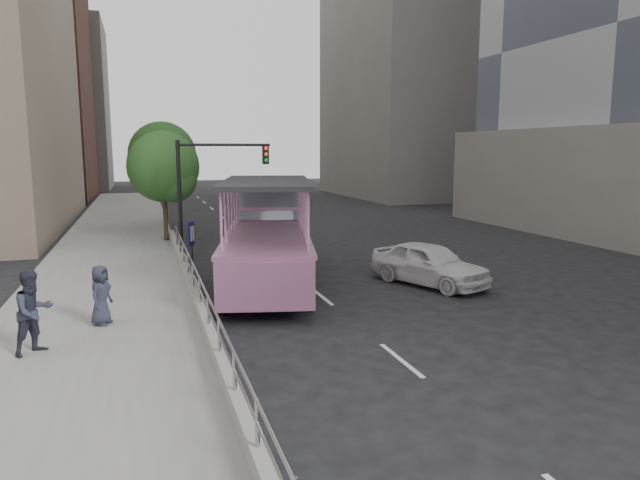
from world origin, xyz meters
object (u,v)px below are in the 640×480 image
traffic_signal (206,179)px  street_tree_far (164,158)px  pedestrian_far (101,295)px  car (429,264)px  pedestrian_mid (33,312)px  parking_sign (192,248)px  duck_boat (268,242)px  street_tree_near (166,169)px

traffic_signal → street_tree_far: street_tree_far is taller
pedestrian_far → car: bearing=-51.3°
pedestrian_mid → traffic_signal: size_ratio=0.36×
parking_sign → duck_boat: bearing=26.3°
pedestrian_mid → pedestrian_far: (1.27, 1.80, -0.16)m
pedestrian_far → traffic_signal: (3.92, 10.56, 2.42)m
car → street_tree_far: 19.64m
parking_sign → traffic_signal: size_ratio=0.47×
duck_boat → parking_sign: duck_boat is taller
car → traffic_signal: bearing=108.0°
duck_boat → traffic_signal: traffic_signal is taller
street_tree_near → street_tree_far: bearing=88.1°
car → pedestrian_far: 11.08m
duck_boat → parking_sign: 3.22m
pedestrian_far → parking_sign: bearing=-10.0°
duck_boat → traffic_signal: bearing=106.3°
traffic_signal → street_tree_far: 9.57m
duck_boat → parking_sign: bearing=-153.7°
duck_boat → pedestrian_mid: size_ratio=6.19×
pedestrian_far → street_tree_far: bearing=18.3°
duck_boat → pedestrian_far: (-5.51, -5.11, -0.32)m
parking_sign → street_tree_far: street_tree_far is taller
traffic_signal → pedestrian_far: bearing=-110.4°
traffic_signal → street_tree_near: 3.80m
pedestrian_mid → pedestrian_far: 2.21m
duck_boat → street_tree_near: (-3.19, 8.88, 2.42)m
car → pedestrian_mid: bearing=177.2°
street_tree_near → street_tree_far: street_tree_far is taller
pedestrian_far → street_tree_far: street_tree_far is taller
duck_boat → pedestrian_mid: bearing=-134.5°
car → pedestrian_far: (-10.79, -2.53, 0.31)m
car → street_tree_near: bearing=103.9°
pedestrian_far → street_tree_near: size_ratio=0.27×
street_tree_far → street_tree_near: bearing=-91.9°
parking_sign → street_tree_near: 10.55m
street_tree_near → pedestrian_far: bearing=-99.4°
parking_sign → street_tree_near: size_ratio=0.43×
car → parking_sign: size_ratio=1.85×
car → duck_boat: bearing=131.4°
traffic_signal → car: bearing=-49.5°
traffic_signal → street_tree_far: bearing=98.4°
street_tree_near → traffic_signal: bearing=-65.0°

